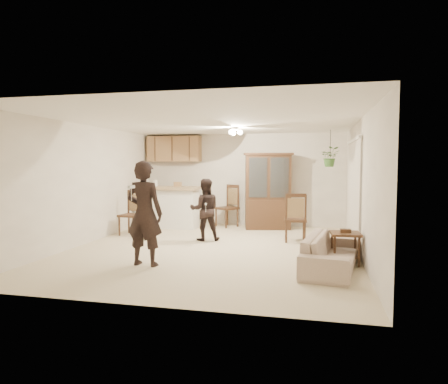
% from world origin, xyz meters
% --- Properties ---
extents(floor, '(6.50, 6.50, 0.00)m').
position_xyz_m(floor, '(0.00, 0.00, 0.00)').
color(floor, beige).
rests_on(floor, ground).
extents(ceiling, '(5.50, 6.50, 0.02)m').
position_xyz_m(ceiling, '(0.00, 0.00, 2.50)').
color(ceiling, white).
rests_on(ceiling, wall_back).
extents(wall_back, '(5.50, 0.02, 2.50)m').
position_xyz_m(wall_back, '(0.00, 3.25, 1.25)').
color(wall_back, silver).
rests_on(wall_back, ground).
extents(wall_front, '(5.50, 0.02, 2.50)m').
position_xyz_m(wall_front, '(0.00, -3.25, 1.25)').
color(wall_front, silver).
rests_on(wall_front, ground).
extents(wall_left, '(0.02, 6.50, 2.50)m').
position_xyz_m(wall_left, '(-2.75, 0.00, 1.25)').
color(wall_left, silver).
rests_on(wall_left, ground).
extents(wall_right, '(0.02, 6.50, 2.50)m').
position_xyz_m(wall_right, '(2.75, 0.00, 1.25)').
color(wall_right, silver).
rests_on(wall_right, ground).
extents(breakfast_bar, '(1.60, 0.55, 1.00)m').
position_xyz_m(breakfast_bar, '(-1.85, 2.35, 0.50)').
color(breakfast_bar, white).
rests_on(breakfast_bar, floor).
extents(bar_top, '(1.75, 0.70, 0.08)m').
position_xyz_m(bar_top, '(-1.85, 2.35, 1.05)').
color(bar_top, tan).
rests_on(bar_top, breakfast_bar).
extents(upper_cabinets, '(1.50, 0.34, 0.70)m').
position_xyz_m(upper_cabinets, '(-1.90, 3.07, 2.10)').
color(upper_cabinets, olive).
rests_on(upper_cabinets, wall_back).
extents(vertical_blinds, '(0.06, 2.30, 2.10)m').
position_xyz_m(vertical_blinds, '(2.71, 0.90, 1.10)').
color(vertical_blinds, beige).
rests_on(vertical_blinds, wall_right).
extents(ceiling_fixture, '(0.36, 0.36, 0.20)m').
position_xyz_m(ceiling_fixture, '(0.20, 1.20, 2.40)').
color(ceiling_fixture, '#FFE3BF').
rests_on(ceiling_fixture, ceiling).
extents(hanging_plant, '(0.43, 0.37, 0.48)m').
position_xyz_m(hanging_plant, '(2.30, 2.40, 1.85)').
color(hanging_plant, '#306227').
rests_on(hanging_plant, ceiling).
extents(plant_cord, '(0.01, 0.01, 0.65)m').
position_xyz_m(plant_cord, '(2.30, 2.40, 2.17)').
color(plant_cord, black).
rests_on(plant_cord, ceiling).
extents(sofa, '(1.01, 1.96, 0.73)m').
position_xyz_m(sofa, '(2.21, -1.06, 0.37)').
color(sofa, beige).
rests_on(sofa, floor).
extents(adult, '(0.69, 0.48, 1.80)m').
position_xyz_m(adult, '(-0.78, -1.48, 0.90)').
color(adult, black).
rests_on(adult, floor).
extents(child, '(0.79, 0.70, 1.35)m').
position_xyz_m(child, '(-0.40, 0.84, 0.68)').
color(child, black).
rests_on(child, floor).
extents(china_hutch, '(1.32, 0.73, 1.96)m').
position_xyz_m(china_hutch, '(0.77, 2.71, 0.97)').
color(china_hutch, '#351F13').
rests_on(china_hutch, floor).
extents(side_table, '(0.52, 0.52, 0.59)m').
position_xyz_m(side_table, '(2.46, -0.63, 0.28)').
color(side_table, '#351F13').
rests_on(side_table, floor).
extents(chair_bar, '(0.53, 0.53, 1.05)m').
position_xyz_m(chair_bar, '(-2.29, 1.11, 0.30)').
color(chair_bar, '#351F13').
rests_on(chair_bar, floor).
extents(chair_hutch_left, '(0.69, 0.69, 1.12)m').
position_xyz_m(chair_hutch_left, '(-0.35, 2.86, 0.32)').
color(chair_hutch_left, '#351F13').
rests_on(chair_hutch_left, floor).
extents(chair_hutch_right, '(0.50, 0.50, 1.06)m').
position_xyz_m(chair_hutch_right, '(1.55, 1.17, 0.30)').
color(chair_hutch_right, '#351F13').
rests_on(chair_hutch_right, floor).
extents(controller_adult, '(0.06, 0.15, 0.05)m').
position_xyz_m(controller_adult, '(-0.81, -1.88, 1.33)').
color(controller_adult, silver).
rests_on(controller_adult, adult).
extents(controller_child, '(0.07, 0.12, 0.04)m').
position_xyz_m(controller_child, '(-0.29, 0.54, 0.84)').
color(controller_child, silver).
rests_on(controller_child, child).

